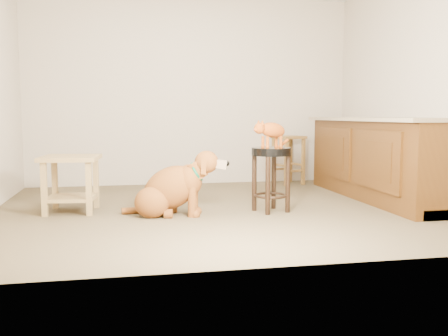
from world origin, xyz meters
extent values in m
cube|color=brown|center=(0.00, 0.00, 0.00)|extent=(4.50, 4.00, 0.01)
cube|color=#BDAD98|center=(0.00, 2.00, 1.30)|extent=(4.50, 0.04, 2.60)
cube|color=#BDAD98|center=(0.00, -2.00, 1.30)|extent=(4.50, 0.04, 2.60)
cube|color=#BDAD98|center=(2.25, 0.00, 1.30)|extent=(0.04, 4.00, 2.60)
cube|color=#4D2C0D|center=(1.95, 0.30, 0.45)|extent=(0.60, 2.50, 0.90)
cube|color=gray|center=(1.92, 0.30, 0.92)|extent=(0.70, 2.56, 0.04)
cube|color=black|center=(1.99, 0.30, 0.05)|extent=(0.52, 2.50, 0.10)
cube|color=#4D2C0D|center=(1.64, -0.25, 0.50)|extent=(0.02, 0.90, 0.62)
cube|color=#4D2C0D|center=(1.64, 0.85, 0.50)|extent=(0.02, 0.90, 0.62)
cube|color=#3F230B|center=(1.63, -0.25, 0.50)|extent=(0.02, 0.60, 0.40)
cube|color=#3F230B|center=(1.63, 0.85, 0.50)|extent=(0.02, 0.60, 0.40)
cylinder|color=black|center=(0.58, -0.06, 0.28)|extent=(0.05, 0.05, 0.57)
cylinder|color=black|center=(0.35, -0.14, 0.28)|extent=(0.05, 0.05, 0.57)
cylinder|color=black|center=(0.66, -0.29, 0.28)|extent=(0.05, 0.05, 0.57)
cylinder|color=black|center=(0.43, -0.36, 0.28)|extent=(0.05, 0.05, 0.57)
torus|color=black|center=(0.50, -0.21, 0.16)|extent=(0.42, 0.42, 0.03)
cylinder|color=black|center=(0.50, -0.21, 0.61)|extent=(0.39, 0.39, 0.08)
cube|color=brown|center=(1.41, 1.85, 0.32)|extent=(0.05, 0.05, 0.64)
cube|color=brown|center=(1.13, 1.76, 0.32)|extent=(0.05, 0.05, 0.64)
cube|color=brown|center=(1.50, 1.57, 0.32)|extent=(0.05, 0.05, 0.64)
cube|color=brown|center=(1.22, 1.48, 0.32)|extent=(0.05, 0.05, 0.64)
cube|color=brown|center=(1.32, 1.67, 0.66)|extent=(0.46, 0.46, 0.04)
cube|color=olive|center=(-1.23, 0.33, 0.26)|extent=(0.06, 0.06, 0.52)
cube|color=olive|center=(-1.64, 0.38, 0.26)|extent=(0.06, 0.06, 0.52)
cube|color=olive|center=(-1.27, -0.08, 0.26)|extent=(0.06, 0.06, 0.52)
cube|color=olive|center=(-1.68, -0.04, 0.26)|extent=(0.06, 0.06, 0.52)
cube|color=olive|center=(-1.45, 0.15, 0.54)|extent=(0.60, 0.60, 0.04)
cube|color=olive|center=(-1.45, 0.15, 0.15)|extent=(0.50, 0.50, 0.03)
ellipsoid|color=brown|center=(-0.62, -0.04, 0.14)|extent=(0.39, 0.34, 0.30)
ellipsoid|color=brown|center=(-0.68, -0.28, 0.14)|extent=(0.39, 0.34, 0.30)
cylinder|color=brown|center=(-0.46, -0.06, 0.04)|extent=(0.10, 0.11, 0.09)
cylinder|color=brown|center=(-0.53, -0.33, 0.04)|extent=(0.10, 0.11, 0.09)
ellipsoid|color=brown|center=(-0.50, -0.19, 0.26)|extent=(0.75, 0.51, 0.62)
ellipsoid|color=brown|center=(-0.32, -0.24, 0.34)|extent=(0.32, 0.34, 0.31)
cylinder|color=brown|center=(-0.27, -0.16, 0.18)|extent=(0.10, 0.10, 0.36)
cylinder|color=brown|center=(-0.31, -0.33, 0.18)|extent=(0.10, 0.10, 0.36)
sphere|color=brown|center=(-0.24, -0.17, 0.02)|extent=(0.09, 0.09, 0.09)
sphere|color=brown|center=(-0.28, -0.34, 0.02)|extent=(0.09, 0.09, 0.09)
cylinder|color=brown|center=(-0.25, -0.26, 0.43)|extent=(0.26, 0.21, 0.23)
ellipsoid|color=brown|center=(-0.16, -0.28, 0.52)|extent=(0.27, 0.26, 0.22)
cube|color=#94795C|center=(-0.04, -0.31, 0.50)|extent=(0.17, 0.11, 0.10)
sphere|color=black|center=(0.03, -0.33, 0.51)|extent=(0.05, 0.05, 0.05)
cube|color=brown|center=(-0.15, -0.18, 0.49)|extent=(0.06, 0.07, 0.16)
cube|color=brown|center=(-0.20, -0.37, 0.49)|extent=(0.06, 0.07, 0.16)
torus|color=#0B5834|center=(-0.25, -0.26, 0.42)|extent=(0.17, 0.23, 0.19)
cylinder|color=#D8BF4C|center=(-0.20, -0.27, 0.36)|extent=(0.02, 0.04, 0.04)
cylinder|color=brown|center=(-0.82, -0.06, 0.03)|extent=(0.29, 0.10, 0.07)
ellipsoid|color=#893A0D|center=(0.52, -0.21, 0.82)|extent=(0.33, 0.23, 0.19)
cylinder|color=#893A0D|center=(0.42, -0.20, 0.70)|extent=(0.03, 0.03, 0.11)
sphere|color=#893A0D|center=(0.42, -0.20, 0.66)|extent=(0.04, 0.04, 0.04)
cylinder|color=#893A0D|center=(0.45, -0.27, 0.70)|extent=(0.03, 0.03, 0.11)
sphere|color=#893A0D|center=(0.45, -0.27, 0.66)|extent=(0.04, 0.04, 0.04)
cylinder|color=#893A0D|center=(0.58, -0.15, 0.70)|extent=(0.03, 0.03, 0.11)
sphere|color=#893A0D|center=(0.58, -0.15, 0.66)|extent=(0.04, 0.04, 0.04)
cylinder|color=#893A0D|center=(0.60, -0.22, 0.70)|extent=(0.03, 0.03, 0.11)
sphere|color=#893A0D|center=(0.60, -0.22, 0.66)|extent=(0.04, 0.04, 0.04)
sphere|color=#893A0D|center=(0.37, -0.26, 0.84)|extent=(0.11, 0.11, 0.11)
sphere|color=#893A0D|center=(0.33, -0.27, 0.83)|extent=(0.04, 0.04, 0.04)
sphere|color=brown|center=(0.31, -0.28, 0.83)|extent=(0.02, 0.02, 0.02)
cone|color=#893A0D|center=(0.37, -0.22, 0.89)|extent=(0.06, 0.06, 0.05)
cone|color=#C66B60|center=(0.37, -0.22, 0.89)|extent=(0.03, 0.03, 0.03)
cone|color=#893A0D|center=(0.39, -0.28, 0.89)|extent=(0.06, 0.06, 0.05)
cone|color=#C66B60|center=(0.39, -0.28, 0.89)|extent=(0.03, 0.03, 0.03)
cylinder|color=#893A0D|center=(0.65, -0.12, 0.67)|extent=(0.19, 0.18, 0.11)
camera|label=1|loc=(-0.91, -4.97, 0.97)|focal=40.00mm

